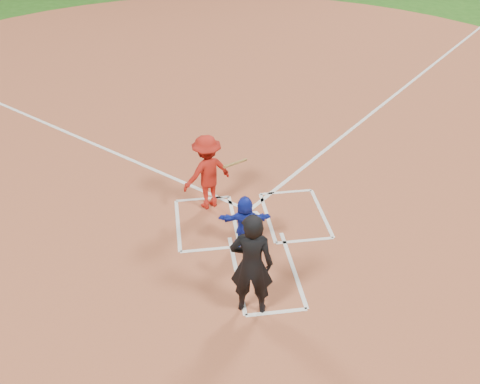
{
  "coord_description": "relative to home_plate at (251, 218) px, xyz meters",
  "views": [
    {
      "loc": [
        -1.58,
        -9.27,
        6.94
      ],
      "look_at": [
        -0.3,
        -0.4,
        1.0
      ],
      "focal_mm": 40.0,
      "sensor_mm": 36.0,
      "label": 1
    }
  ],
  "objects": [
    {
      "name": "ground",
      "position": [
        0.0,
        0.0,
        -0.02
      ],
      "size": [
        120.0,
        120.0,
        0.0
      ],
      "primitive_type": "plane",
      "color": "#215515",
      "rests_on": "ground"
    },
    {
      "name": "home_plate_dirt",
      "position": [
        0.0,
        6.0,
        -0.01
      ],
      "size": [
        28.0,
        28.0,
        0.01
      ],
      "primitive_type": "cylinder",
      "color": "#9C4F33",
      "rests_on": "ground"
    },
    {
      "name": "home_plate",
      "position": [
        0.0,
        0.0,
        0.0
      ],
      "size": [
        0.6,
        0.6,
        0.02
      ],
      "primitive_type": "cylinder",
      "rotation": [
        0.0,
        0.0,
        3.14
      ],
      "color": "white",
      "rests_on": "home_plate_dirt"
    },
    {
      "name": "catcher",
      "position": [
        -0.27,
        -0.85,
        0.56
      ],
      "size": [
        1.09,
        0.44,
        1.14
      ],
      "primitive_type": "imported",
      "rotation": [
        0.0,
        0.0,
        3.04
      ],
      "color": "#162AB6",
      "rests_on": "home_plate_dirt"
    },
    {
      "name": "umpire",
      "position": [
        -0.43,
        -2.62,
        1.0
      ],
      "size": [
        0.84,
        0.66,
        2.02
      ],
      "primitive_type": "imported",
      "rotation": [
        0.0,
        0.0,
        2.88
      ],
      "color": "black",
      "rests_on": "home_plate_dirt"
    },
    {
      "name": "chalk_markings",
      "position": [
        0.0,
        5.29,
        -0.01
      ],
      "size": [
        28.35,
        17.32,
        0.01
      ],
      "color": "white",
      "rests_on": "home_plate_dirt"
    },
    {
      "name": "batter_at_plate",
      "position": [
        -0.87,
        0.65,
        0.86
      ],
      "size": [
        1.55,
        1.05,
        1.74
      ],
      "color": "#AE1D13",
      "rests_on": "home_plate_dirt"
    }
  ]
}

